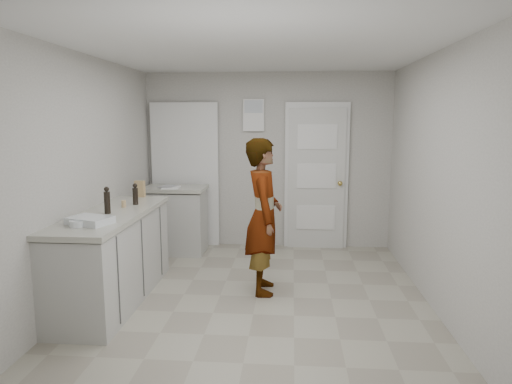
# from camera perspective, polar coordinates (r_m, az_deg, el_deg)

# --- Properties ---
(ground) EXTENTS (4.00, 4.00, 0.00)m
(ground) POSITION_cam_1_polar(r_m,az_deg,el_deg) (4.92, 0.10, -12.93)
(ground) COLOR gray
(ground) RESTS_ON ground
(room_shell) EXTENTS (4.00, 4.00, 4.00)m
(room_shell) POSITION_cam_1_polar(r_m,az_deg,el_deg) (6.57, -0.09, 1.93)
(room_shell) COLOR #A3A09A
(room_shell) RESTS_ON ground
(main_counter) EXTENTS (0.64, 1.96, 0.93)m
(main_counter) POSITION_cam_1_polar(r_m,az_deg,el_deg) (4.91, -17.38, -8.10)
(main_counter) COLOR #B2B2AE
(main_counter) RESTS_ON ground
(side_counter) EXTENTS (0.84, 0.61, 0.93)m
(side_counter) POSITION_cam_1_polar(r_m,az_deg,el_deg) (6.46, -9.96, -3.70)
(side_counter) COLOR #B2B2AE
(side_counter) RESTS_ON ground
(person) EXTENTS (0.45, 0.64, 1.65)m
(person) POSITION_cam_1_polar(r_m,az_deg,el_deg) (4.83, 0.94, -3.07)
(person) COLOR silver
(person) RESTS_ON ground
(cake_mix_box) EXTENTS (0.13, 0.07, 0.19)m
(cake_mix_box) POSITION_cam_1_polar(r_m,az_deg,el_deg) (5.61, -14.31, 0.38)
(cake_mix_box) COLOR #A57F52
(cake_mix_box) RESTS_ON main_counter
(spice_jar) EXTENTS (0.05, 0.05, 0.07)m
(spice_jar) POSITION_cam_1_polar(r_m,az_deg,el_deg) (5.00, -16.20, -1.43)
(spice_jar) COLOR tan
(spice_jar) RESTS_ON main_counter
(oil_cruet_a) EXTENTS (0.06, 0.06, 0.23)m
(oil_cruet_a) POSITION_cam_1_polar(r_m,az_deg,el_deg) (5.12, -14.85, -0.30)
(oil_cruet_a) COLOR black
(oil_cruet_a) RESTS_ON main_counter
(oil_cruet_b) EXTENTS (0.06, 0.06, 0.27)m
(oil_cruet_b) POSITION_cam_1_polar(r_m,az_deg,el_deg) (4.71, -18.12, -1.04)
(oil_cruet_b) COLOR black
(oil_cruet_b) RESTS_ON main_counter
(baking_dish) EXTENTS (0.43, 0.36, 0.06)m
(baking_dish) POSITION_cam_1_polar(r_m,az_deg,el_deg) (4.31, -20.03, -3.39)
(baking_dish) COLOR silver
(baking_dish) RESTS_ON main_counter
(egg_bowl) EXTENTS (0.14, 0.14, 0.05)m
(egg_bowl) POSITION_cam_1_polar(r_m,az_deg,el_deg) (4.25, -21.40, -3.68)
(egg_bowl) COLOR silver
(egg_bowl) RESTS_ON main_counter
(papers) EXTENTS (0.25, 0.31, 0.01)m
(papers) POSITION_cam_1_polar(r_m,az_deg,el_deg) (6.27, -10.57, 0.55)
(papers) COLOR white
(papers) RESTS_ON side_counter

